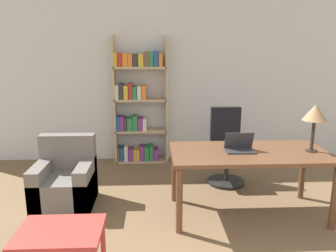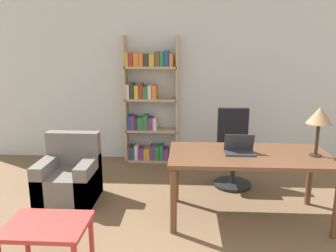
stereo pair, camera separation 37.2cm
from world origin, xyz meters
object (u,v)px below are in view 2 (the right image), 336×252
at_px(desk, 249,162).
at_px(laptop, 239,149).
at_px(office_chair, 233,152).
at_px(armchair, 69,179).
at_px(bookshelf, 148,107).
at_px(side_table_blue, 47,232).
at_px(table_lamp, 319,117).

distance_m(desk, laptop, 0.18).
height_order(office_chair, armchair, office_chair).
bearing_deg(bookshelf, side_table_blue, -98.95).
bearing_deg(table_lamp, side_table_blue, -156.24).
relative_size(armchair, bookshelf, 0.40).
height_order(desk, armchair, armchair).
distance_m(armchair, bookshelf, 1.88).
relative_size(table_lamp, office_chair, 0.49).
xyz_separation_m(laptop, armchair, (-2.03, 0.32, -0.52)).
bearing_deg(armchair, table_lamp, -7.24).
bearing_deg(desk, laptop, 174.73).
distance_m(table_lamp, office_chair, 1.41).
xyz_separation_m(table_lamp, bookshelf, (-2.00, 1.92, -0.24)).
xyz_separation_m(laptop, bookshelf, (-1.21, 1.88, 0.14)).
bearing_deg(office_chair, armchair, -163.17).
height_order(desk, bookshelf, bookshelf).
bearing_deg(table_lamp, armchair, 172.76).
distance_m(side_table_blue, armchair, 1.50).
distance_m(desk, office_chair, 0.98).
relative_size(table_lamp, side_table_blue, 0.81).
height_order(office_chair, bookshelf, bookshelf).
bearing_deg(office_chair, laptop, -94.33).
bearing_deg(bookshelf, table_lamp, -43.78).
relative_size(office_chair, bookshelf, 0.51).
xyz_separation_m(side_table_blue, armchair, (-0.34, 1.45, -0.14)).
xyz_separation_m(desk, bookshelf, (-1.32, 1.89, 0.28)).
bearing_deg(table_lamp, office_chair, 126.03).
distance_m(table_lamp, armchair, 2.98).
bearing_deg(table_lamp, bookshelf, 136.22).
distance_m(table_lamp, bookshelf, 2.78).
height_order(desk, side_table_blue, desk).
relative_size(laptop, bookshelf, 0.15).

